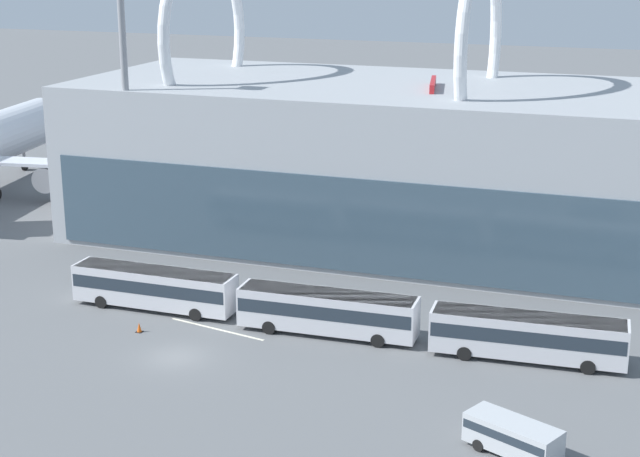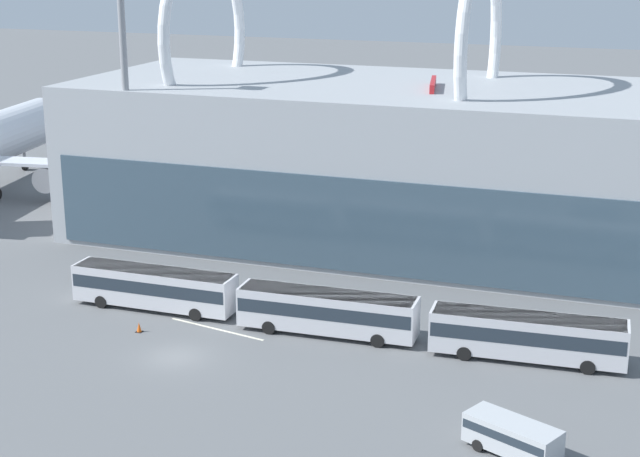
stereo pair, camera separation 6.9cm
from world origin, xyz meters
name	(u,v)px [view 1 (the left image)]	position (x,y,z in m)	size (l,w,h in m)	color
ground_plane	(177,357)	(0.00, 0.00, 0.00)	(440.00, 440.00, 0.00)	slate
airliner_at_gate_far	(433,163)	(7.76, 43.28, 5.20)	(32.95, 34.45, 15.53)	white
shuttle_bus_0	(154,286)	(-5.83, 7.72, 1.88)	(13.12, 2.69, 3.20)	silver
shuttle_bus_1	(327,310)	(8.43, 7.32, 1.88)	(13.20, 3.07, 3.20)	silver
shuttle_bus_2	(528,334)	(22.70, 7.51, 1.88)	(13.25, 3.39, 3.20)	silver
service_van_foreground	(513,435)	(23.75, -5.69, 1.20)	(5.76, 4.11, 2.00)	#B2B7BC
floodlight_mast	(126,93)	(-15.18, 20.80, 14.54)	(2.05, 2.05, 24.97)	gray
lane_stripe_3	(217,329)	(0.44, 5.54, 0.00)	(8.29, 0.25, 0.01)	silver
lane_stripe_4	(528,344)	(22.41, 10.38, 0.00)	(10.67, 0.25, 0.01)	silver
traffic_cone_0	(139,327)	(-4.67, 3.16, 0.36)	(0.48, 0.48, 0.74)	black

